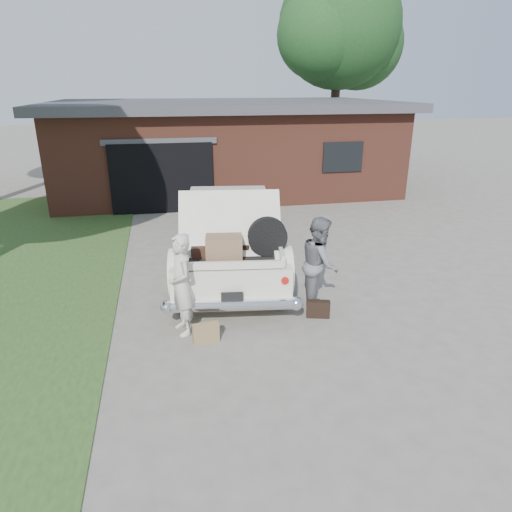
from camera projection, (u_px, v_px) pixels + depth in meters
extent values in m
plane|color=gray|center=(263.00, 329.00, 7.73)|extent=(90.00, 90.00, 0.00)
cube|color=brown|center=(225.00, 149.00, 17.93)|extent=(12.00, 7.00, 3.00)
cube|color=#4C4C51|center=(224.00, 105.00, 17.35)|extent=(12.80, 7.80, 0.30)
cube|color=black|center=(162.00, 178.00, 14.44)|extent=(3.20, 0.30, 2.20)
cube|color=#4C4C51|center=(160.00, 141.00, 13.97)|extent=(3.50, 0.12, 0.18)
cube|color=black|center=(343.00, 157.00, 15.33)|extent=(1.40, 0.08, 1.00)
cylinder|color=#38281E|center=(334.00, 111.00, 23.16)|extent=(0.44, 0.44, 5.21)
sphere|color=#244F20|center=(339.00, 26.00, 21.79)|extent=(5.82, 5.82, 5.82)
sphere|color=#244F20|center=(359.00, 44.00, 22.83)|extent=(4.36, 4.36, 4.36)
sphere|color=#244F20|center=(321.00, 35.00, 21.06)|extent=(4.07, 4.07, 4.07)
cube|color=white|center=(230.00, 239.00, 10.08)|extent=(2.75, 5.61, 0.70)
cube|color=beige|center=(229.00, 208.00, 10.16)|extent=(2.05, 2.37, 0.56)
cube|color=black|center=(228.00, 199.00, 11.12)|extent=(1.67, 0.31, 0.47)
cube|color=black|center=(229.00, 222.00, 9.21)|extent=(1.67, 0.31, 0.47)
cylinder|color=black|center=(180.00, 288.00, 8.42)|extent=(0.33, 0.74, 0.71)
cylinder|color=black|center=(282.00, 285.00, 8.54)|extent=(0.33, 0.74, 0.71)
cylinder|color=black|center=(192.00, 229.00, 11.84)|extent=(0.33, 0.74, 0.71)
cylinder|color=black|center=(265.00, 228.00, 11.96)|extent=(0.33, 0.74, 0.71)
cylinder|color=silver|center=(232.00, 305.00, 7.60)|extent=(2.21, 0.49, 0.19)
cylinder|color=#A5140F|center=(178.00, 283.00, 7.47)|extent=(0.14, 0.12, 0.13)
cylinder|color=#A5140F|center=(285.00, 280.00, 7.58)|extent=(0.14, 0.12, 0.13)
cube|color=black|center=(232.00, 297.00, 7.52)|extent=(0.37, 0.07, 0.18)
cube|color=black|center=(231.00, 256.00, 8.04)|extent=(1.81, 1.40, 0.04)
cube|color=white|center=(181.00, 252.00, 7.94)|extent=(0.22, 1.18, 0.19)
cube|color=white|center=(279.00, 249.00, 8.05)|extent=(0.22, 1.18, 0.19)
cube|color=white|center=(231.00, 265.00, 7.46)|extent=(1.72, 0.29, 0.13)
cube|color=white|center=(230.00, 223.00, 8.08)|extent=(1.89, 0.97, 1.05)
cube|color=#3F241B|center=(208.00, 250.00, 8.01)|extent=(0.62, 0.45, 0.19)
cube|color=#926B4A|center=(224.00, 248.00, 7.74)|extent=(0.66, 0.48, 0.43)
cube|color=black|center=(232.00, 248.00, 8.12)|extent=(0.64, 0.46, 0.18)
cylinder|color=black|center=(268.00, 237.00, 7.90)|extent=(0.71, 0.26, 0.69)
imported|color=beige|center=(181.00, 285.00, 7.35)|extent=(0.56, 0.71, 1.71)
imported|color=slate|center=(320.00, 263.00, 8.22)|extent=(0.83, 0.97, 1.72)
cube|color=#9C7C4F|center=(206.00, 333.00, 7.29)|extent=(0.43, 0.18, 0.32)
cube|color=black|center=(318.00, 309.00, 8.07)|extent=(0.43, 0.23, 0.32)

